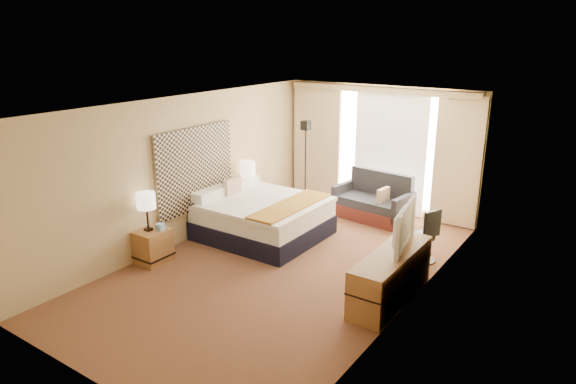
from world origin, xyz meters
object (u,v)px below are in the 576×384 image
Objects in this scene: bed at (263,217)px; floor_lamp at (306,146)px; media_dresser at (391,276)px; lamp_left at (146,202)px; television at (398,225)px; desk_chair at (426,238)px; nightstand_right at (249,205)px; loveseat at (374,204)px; lamp_right at (248,169)px; nightstand_left at (153,246)px.

bed is 1.12× the size of floor_lamp.
lamp_left is at bearing -163.85° from media_dresser.
media_dresser is at bearing -179.36° from television.
bed reaches higher than desk_chair.
nightstand_right is 3.97m from media_dresser.
nightstand_right is 0.60× the size of desk_chair.
loveseat is 0.86× the size of floor_lamp.
bed reaches higher than loveseat.
lamp_right reaches higher than bed.
desk_chair is at bearing 0.58° from lamp_right.
lamp_right is (0.01, -0.02, 0.77)m from nightstand_right.
nightstand_left is 0.51× the size of television.
television is at bearing -17.87° from lamp_right.
nightstand_right is 3.91m from television.
nightstand_left is 2.07m from bed.
television is at bearing -39.07° from floor_lamp.
nightstand_left is 3.95m from television.
loveseat is (2.08, 1.44, 0.03)m from nightstand_right.
floor_lamp is at bearing -172.22° from loveseat.
lamp_right is (-3.65, -0.04, 0.64)m from desk_chair.
bed is 2.22m from lamp_left.
floor_lamp is 3.60m from desk_chair.
loveseat is at bearing 161.38° from desk_chair.
loveseat is at bearing 61.96° from lamp_left.
bed is (-2.89, 0.85, 0.02)m from media_dresser.
lamp_left reaches higher than media_dresser.
desk_chair is (1.58, -1.42, 0.10)m from loveseat.
loveseat is at bearing 1.34° from floor_lamp.
lamp_right reaches higher than nightstand_left.
media_dresser is 3.95m from lamp_left.
nightstand_left is 0.30× the size of floor_lamp.
nightstand_right is at bearing -108.12° from floor_lamp.
lamp_right reaches higher than nightstand_right.
lamp_right is at bearing -65.54° from nightstand_right.
nightstand_right is at bearing 158.60° from media_dresser.
nightstand_right is 0.86× the size of lamp_right.
bed is 2.92m from desk_chair.
floor_lamp reaches higher than lamp_right.
floor_lamp is 4.12m from television.
bed is at bearing 163.62° from media_dresser.
lamp_right is at bearing 88.96° from lamp_left.
bed is at bearing -144.58° from desk_chair.
bed reaches higher than media_dresser.
desk_chair is 1.35m from television.
floor_lamp is (-3.24, 2.85, 0.95)m from media_dresser.
loveseat is (2.08, 3.94, 0.03)m from nightstand_left.
nightstand_left is 4.45m from desk_chair.
media_dresser is at bearing -16.38° from bed.
lamp_left is at bearing -111.60° from loveseat.
lamp_left is (-0.04, -2.53, 0.77)m from nightstand_right.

